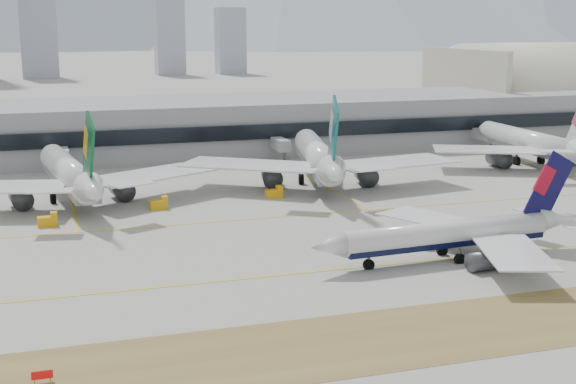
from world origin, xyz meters
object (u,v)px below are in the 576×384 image
object	(u,v)px
taxiing_airliner	(456,234)
terminal	(157,127)
widebody_cathay	(319,159)
hangar	(567,124)
widebody_china_air	(532,144)
widebody_eva	(71,176)

from	to	relation	value
taxiing_airliner	terminal	size ratio (longest dim) A/B	0.18
widebody_cathay	hangar	xyz separation A→B (m)	(126.31, 77.53, -6.00)
taxiing_airliner	widebody_china_air	bearing A→B (deg)	-135.02
hangar	terminal	bearing A→B (deg)	-172.57
widebody_eva	widebody_cathay	size ratio (longest dim) A/B	0.96
taxiing_airliner	terminal	xyz separation A→B (m)	(-28.42, 120.04, 3.52)
hangar	widebody_cathay	bearing A→B (deg)	-148.46
widebody_eva	hangar	size ratio (longest dim) A/B	0.66
widebody_cathay	hangar	world-z (taller)	hangar
widebody_china_air	taxiing_airliner	bearing A→B (deg)	141.38
terminal	hangar	size ratio (longest dim) A/B	3.08
hangar	taxiing_airliner	bearing A→B (deg)	-131.98
widebody_cathay	hangar	size ratio (longest dim) A/B	0.69
widebody_cathay	widebody_china_air	world-z (taller)	widebody_cathay
widebody_cathay	widebody_china_air	xyz separation A→B (m)	(62.57, 7.67, -0.47)
widebody_eva	terminal	world-z (taller)	widebody_eva
taxiing_airliner	widebody_eva	distance (m)	82.40
widebody_cathay	taxiing_airliner	bearing A→B (deg)	-166.99
widebody_cathay	widebody_china_air	bearing A→B (deg)	-70.15
widebody_china_air	terminal	distance (m)	103.55
terminal	widebody_china_air	bearing A→B (deg)	-28.69
widebody_eva	widebody_cathay	distance (m)	55.51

